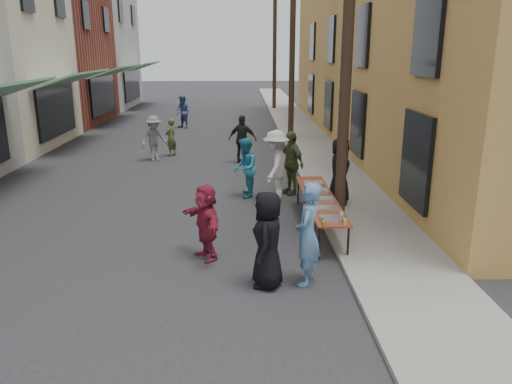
{
  "coord_description": "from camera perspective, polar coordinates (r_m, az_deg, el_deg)",
  "views": [
    {
      "loc": [
        1.97,
        -8.26,
        4.09
      ],
      "look_at": [
        2.26,
        1.45,
        1.3
      ],
      "focal_mm": 35.0,
      "sensor_mm": 36.0,
      "label": 1
    }
  ],
  "objects": [
    {
      "name": "utility_pole_mid",
      "position": [
        23.38,
        4.19,
        16.99
      ],
      "size": [
        0.26,
        0.26,
        9.0
      ],
      "primitive_type": "cylinder",
      "color": "#2D2116",
      "rests_on": "ground"
    },
    {
      "name": "guest_front_b",
      "position": [
        8.88,
        5.93,
        -4.85
      ],
      "size": [
        0.65,
        0.8,
        1.88
      ],
      "primitive_type": "imported",
      "rotation": [
        0.0,
        0.0,
        -1.9
      ],
      "color": "#577EA8",
      "rests_on": "ground"
    },
    {
      "name": "catering_tray_foil_d",
      "position": [
        12.13,
        7.04,
        0.11
      ],
      "size": [
        0.5,
        0.33,
        0.08
      ],
      "primitive_type": "cube",
      "color": "#B2B2B7",
      "rests_on": "serving_table"
    },
    {
      "name": "catering_tray_sausage",
      "position": [
        10.2,
        8.74,
        -3.05
      ],
      "size": [
        0.5,
        0.33,
        0.08
      ],
      "primitive_type": "cube",
      "color": "maroon",
      "rests_on": "serving_table"
    },
    {
      "name": "utility_pole_near",
      "position": [
        11.51,
        10.49,
        17.81
      ],
      "size": [
        0.26,
        0.26,
        9.0
      ],
      "primitive_type": "cylinder",
      "color": "#2D2116",
      "rests_on": "ground"
    },
    {
      "name": "passerby_mid",
      "position": [
        18.5,
        -1.55,
        6.05
      ],
      "size": [
        1.11,
        0.65,
        1.77
      ],
      "primitive_type": "imported",
      "rotation": [
        0.0,
        0.0,
        2.92
      ],
      "color": "black",
      "rests_on": "ground"
    },
    {
      "name": "cup_stack",
      "position": [
        10.0,
        10.13,
        -3.39
      ],
      "size": [
        0.08,
        0.08,
        0.12
      ],
      "primitive_type": "cylinder",
      "color": "tan",
      "rests_on": "serving_table"
    },
    {
      "name": "guest_front_a",
      "position": [
        8.78,
        1.35,
        -5.47
      ],
      "size": [
        0.71,
        0.94,
        1.75
      ],
      "primitive_type": "imported",
      "rotation": [
        0.0,
        0.0,
        -1.76
      ],
      "color": "black",
      "rests_on": "ground"
    },
    {
      "name": "guest_front_c",
      "position": [
        14.13,
        -1.26,
        2.77
      ],
      "size": [
        0.67,
        0.85,
        1.7
      ],
      "primitive_type": "imported",
      "rotation": [
        0.0,
        0.0,
        -1.61
      ],
      "color": "teal",
      "rests_on": "ground"
    },
    {
      "name": "utility_pole_far",
      "position": [
        35.34,
        2.15,
        16.67
      ],
      "size": [
        0.26,
        0.26,
        9.0
      ],
      "primitive_type": "cylinder",
      "color": "#2D2116",
      "rests_on": "ground"
    },
    {
      "name": "condiment_jar_b",
      "position": [
        9.98,
        7.7,
        -3.45
      ],
      "size": [
        0.07,
        0.07,
        0.08
      ],
      "primitive_type": "cylinder",
      "color": "#A57F26",
      "rests_on": "serving_table"
    },
    {
      "name": "sidewalk",
      "position": [
        23.8,
        5.65,
        6.17
      ],
      "size": [
        2.2,
        60.0,
        0.1
      ],
      "primitive_type": "cube",
      "color": "gray",
      "rests_on": "ground"
    },
    {
      "name": "passerby_left",
      "position": [
        19.31,
        -11.56,
        6.03
      ],
      "size": [
        1.25,
        1.18,
        1.69
      ],
      "primitive_type": "imported",
      "rotation": [
        0.0,
        0.0,
        0.69
      ],
      "color": "slate",
      "rests_on": "ground"
    },
    {
      "name": "serving_table",
      "position": [
        11.77,
        7.31,
        -0.79
      ],
      "size": [
        0.7,
        4.0,
        0.75
      ],
      "color": "maroon",
      "rests_on": "ground"
    },
    {
      "name": "passerby_right",
      "position": [
        20.04,
        -9.68,
        6.19
      ],
      "size": [
        0.57,
        0.65,
        1.49
      ],
      "primitive_type": "imported",
      "rotation": [
        0.0,
        0.0,
        4.23
      ],
      "color": "#505330",
      "rests_on": "ground"
    },
    {
      "name": "guest_front_e",
      "position": [
        14.49,
        4.0,
        3.36
      ],
      "size": [
        0.94,
        1.16,
        1.85
      ],
      "primitive_type": "imported",
      "rotation": [
        0.0,
        0.0,
        -1.03
      ],
      "color": "#4D5833",
      "rests_on": "ground"
    },
    {
      "name": "passerby_far",
      "position": [
        27.2,
        -8.34,
        9.04
      ],
      "size": [
        1.06,
        1.04,
        1.73
      ],
      "primitive_type": "imported",
      "rotation": [
        0.0,
        0.0,
        5.58
      ],
      "color": "#445483",
      "rests_on": "ground"
    },
    {
      "name": "guest_front_d",
      "position": [
        13.8,
        2.28,
        3.01
      ],
      "size": [
        1.08,
        1.44,
        1.98
      ],
      "primitive_type": "imported",
      "rotation": [
        0.0,
        0.0,
        -1.87
      ],
      "color": "silver",
      "rests_on": "ground"
    },
    {
      "name": "server",
      "position": [
        13.38,
        9.55,
        2.39
      ],
      "size": [
        0.75,
        0.97,
        1.77
      ],
      "primitive_type": "imported",
      "rotation": [
        0.0,
        0.0,
        1.34
      ],
      "color": "black",
      "rests_on": "sidewalk"
    },
    {
      "name": "catering_tray_buns",
      "position": [
        11.46,
        7.55,
        -0.85
      ],
      "size": [
        0.5,
        0.33,
        0.08
      ],
      "primitive_type": "cube",
      "color": "tan",
      "rests_on": "serving_table"
    },
    {
      "name": "catering_tray_foil_b",
      "position": [
        10.81,
        8.13,
        -1.93
      ],
      "size": [
        0.5,
        0.33,
        0.08
      ],
      "primitive_type": "cube",
      "color": "#B2B2B7",
      "rests_on": "serving_table"
    },
    {
      "name": "building_ochre",
      "position": [
        24.08,
        21.57,
        17.13
      ],
      "size": [
        10.0,
        28.0,
        10.0
      ],
      "primitive_type": "cube",
      "color": "#B2913F",
      "rests_on": "ground"
    },
    {
      "name": "condiment_jar_c",
      "position": [
        10.07,
        7.61,
        -3.26
      ],
      "size": [
        0.07,
        0.07,
        0.08
      ],
      "primitive_type": "cylinder",
      "color": "#A57F26",
      "rests_on": "serving_table"
    },
    {
      "name": "ground",
      "position": [
        9.42,
        -13.81,
        -10.2
      ],
      "size": [
        120.0,
        120.0,
        0.0
      ],
      "primitive_type": "plane",
      "color": "#28282B",
      "rests_on": "ground"
    },
    {
      "name": "guest_queue_back",
      "position": [
        10.02,
        -5.75,
        -3.39
      ],
      "size": [
        1.09,
        1.48,
        1.55
      ],
      "primitive_type": "imported",
      "rotation": [
        0.0,
        0.0,
        -1.07
      ],
      "color": "maroon",
      "rests_on": "ground"
    },
    {
      "name": "condiment_jar_a",
      "position": [
        9.88,
        7.79,
        -3.64
      ],
      "size": [
        0.07,
        0.07,
        0.08
      ],
      "primitive_type": "cylinder",
      "color": "#A57F26",
      "rests_on": "serving_table"
    },
    {
      "name": "catering_tray_buns_end",
      "position": [
        12.79,
        6.58,
        0.97
      ],
      "size": [
        0.5,
        0.33,
        0.08
      ],
      "primitive_type": "cube",
      "color": "tan",
      "rests_on": "serving_table"
    }
  ]
}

